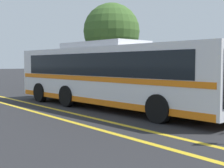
{
  "coord_description": "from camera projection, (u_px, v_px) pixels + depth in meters",
  "views": [
    {
      "loc": [
        9.72,
        -9.06,
        2.04
      ],
      "look_at": [
        -1.28,
        -0.15,
        1.11
      ],
      "focal_mm": 50.0,
      "sensor_mm": 36.0,
      "label": 1
    }
  ],
  "objects": [
    {
      "name": "ground_plane",
      "position": [
        133.0,
        111.0,
        13.36
      ],
      "size": [
        220.0,
        220.0,
        0.0
      ],
      "primitive_type": "plane",
      "color": "#262628"
    },
    {
      "name": "lane_strip_0",
      "position": [
        71.0,
        113.0,
        12.87
      ],
      "size": [
        32.05,
        0.2,
        0.01
      ],
      "primitive_type": "cube",
      "rotation": [
        0.0,
        0.0,
        1.57
      ],
      "color": "gold",
      "rests_on": "ground_plane"
    },
    {
      "name": "lane_strip_1",
      "position": [
        48.0,
        115.0,
        12.22
      ],
      "size": [
        32.05,
        0.2,
        0.01
      ],
      "primitive_type": "cube",
      "rotation": [
        0.0,
        0.0,
        1.57
      ],
      "color": "gold",
      "rests_on": "ground_plane"
    },
    {
      "name": "curb_strip",
      "position": [
        197.0,
        97.0,
        18.31
      ],
      "size": [
        40.05,
        0.36,
        0.15
      ],
      "primitive_type": "cube",
      "color": "#99999E",
      "rests_on": "ground_plane"
    },
    {
      "name": "transit_bus",
      "position": [
        112.0,
        74.0,
        14.16
      ],
      "size": [
        12.48,
        3.28,
        3.03
      ],
      "rotation": [
        0.0,
        0.0,
        -1.52
      ],
      "color": "silver",
      "rests_on": "ground_plane"
    },
    {
      "name": "parked_car_0",
      "position": [
        66.0,
        80.0,
        26.08
      ],
      "size": [
        4.14,
        2.24,
        1.3
      ],
      "rotation": [
        0.0,
        0.0,
        -1.48
      ],
      "color": "#335B33",
      "rests_on": "ground_plane"
    },
    {
      "name": "parked_car_1",
      "position": [
        114.0,
        83.0,
        20.86
      ],
      "size": [
        4.85,
        2.01,
        1.45
      ],
      "rotation": [
        0.0,
        0.0,
        1.5
      ],
      "color": "olive",
      "rests_on": "ground_plane"
    },
    {
      "name": "parked_car_2",
      "position": [
        189.0,
        87.0,
        16.61
      ],
      "size": [
        4.39,
        1.98,
        1.56
      ],
      "rotation": [
        0.0,
        0.0,
        -1.57
      ],
      "color": "silver",
      "rests_on": "ground_plane"
    },
    {
      "name": "tree_0",
      "position": [
        112.0,
        31.0,
        27.52
      ],
      "size": [
        4.96,
        4.96,
        7.36
      ],
      "color": "#513823",
      "rests_on": "ground_plane"
    }
  ]
}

